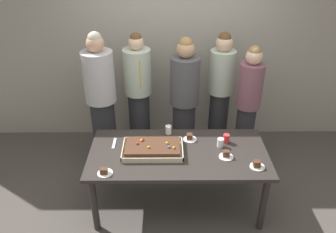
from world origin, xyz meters
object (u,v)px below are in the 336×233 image
Objects in this scene: plated_slice_far_left at (226,155)px; cake_server_utensil at (114,143)px; plated_slice_near_left at (257,165)px; plated_slice_far_right at (190,138)px; drink_cup_middle at (226,138)px; drink_cup_far_end at (168,130)px; drink_cup_nearest at (220,143)px; person_green_shirt_behind at (184,100)px; party_table at (178,158)px; person_serving_front at (138,94)px; person_striped_tie_right at (101,100)px; sheet_cake at (153,149)px; plated_slice_near_right at (104,172)px; person_back_corner at (220,92)px; person_far_right_suit at (248,105)px.

cake_server_utensil is at bearing 167.98° from plated_slice_far_left.
plated_slice_near_left reaches higher than plated_slice_far_right.
drink_cup_middle is 1.00× the size of drink_cup_far_end.
drink_cup_nearest is 0.06× the size of person_green_shirt_behind.
plated_slice_far_right is at bearing 5.15° from cake_server_utensil.
party_table is at bearing -161.29° from drink_cup_middle.
party_table is 1.23m from person_serving_front.
drink_cup_middle is at bearing -8.26° from plated_slice_far_right.
person_serving_front is 0.52m from person_striped_tie_right.
person_green_shirt_behind reaches higher than plated_slice_far_left.
plated_slice_near_left is at bearing -14.30° from sheet_cake.
drink_cup_nearest is at bearing -3.09° from cake_server_utensil.
person_serving_front reaches higher than plated_slice_far_left.
person_striped_tie_right is (-0.66, 0.83, 0.15)m from sheet_cake.
sheet_cake is 0.77m from plated_slice_far_left.
plated_slice_far_left is at bearing -7.30° from sheet_cake.
party_table is 0.49m from drink_cup_nearest.
plated_slice_far_left is 0.75× the size of cake_server_utensil.
drink_cup_middle reaches higher than plated_slice_near_left.
drink_cup_far_end is at bearing 151.49° from plated_slice_far_right.
drink_cup_nearest is at bearing -133.24° from drink_cup_middle.
sheet_cake is at bearing -172.67° from drink_cup_nearest.
person_serving_front is at bearing 77.62° from cake_server_utensil.
plated_slice_far_left is 1.56m from person_serving_front.
person_green_shirt_behind is at bearing 57.08° from plated_slice_near_right.
plated_slice_far_right is 0.27m from drink_cup_far_end.
sheet_cake reaches higher than plated_slice_far_left.
plated_slice_near_right is at bearing -154.19° from party_table.
sheet_cake reaches higher than party_table.
person_striped_tie_right is (-1.07, 0.60, 0.17)m from plated_slice_far_right.
plated_slice_far_left is 0.09× the size of person_serving_front.
person_striped_tie_right is at bearing -41.17° from person_back_corner.
drink_cup_middle is (0.40, -0.06, 0.03)m from plated_slice_far_right.
person_far_right_suit reaches higher than drink_cup_middle.
plated_slice_near_right is 1.48m from person_serving_front.
person_back_corner is at bearing 37.15° from cake_server_utensil.
plated_slice_far_right is 1.24m from person_striped_tie_right.
party_table is at bearing 9.55° from person_striped_tie_right.
drink_cup_nearest is 0.85m from person_far_right_suit.
party_table is 1.12× the size of person_green_shirt_behind.
sheet_cake is at bearing 38.16° from plated_slice_near_right.
plated_slice_near_right is at bearing -10.78° from person_green_shirt_behind.
plated_slice_near_right is 1.54m from person_green_shirt_behind.
person_back_corner reaches higher than sheet_cake.
person_striped_tie_right is at bearing 128.75° from sheet_cake.
drink_cup_far_end reaches higher than plated_slice_far_right.
cake_server_utensil is (-0.84, -0.08, -0.02)m from plated_slice_far_right.
plated_slice_far_left is at bearing -42.78° from plated_slice_far_right.
plated_slice_near_right is at bearing 0.98° from person_far_right_suit.
drink_cup_middle reaches higher than cake_server_utensil.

